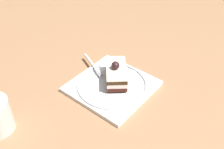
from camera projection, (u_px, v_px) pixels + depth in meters
name	position (u px, v px, depth m)	size (l,w,h in m)	color
ground_plane	(109.00, 91.00, 0.72)	(2.40, 2.40, 0.00)	#936A49
dessert_plate	(112.00, 86.00, 0.72)	(0.22, 0.22, 0.02)	white
cake_slice	(117.00, 73.00, 0.72)	(0.12, 0.11, 0.06)	#3A160E
fork	(93.00, 65.00, 0.78)	(0.07, 0.11, 0.00)	silver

